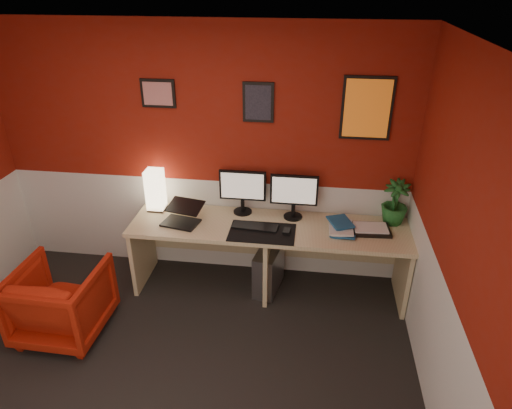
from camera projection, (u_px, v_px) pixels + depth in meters
name	position (u px, v px, depth m)	size (l,w,h in m)	color
ground	(156.00, 396.00, 3.42)	(4.00, 3.50, 0.01)	black
ceiling	(105.00, 51.00, 2.26)	(4.00, 3.50, 0.01)	white
wall_back	(202.00, 156.00, 4.38)	(4.00, 0.01, 2.50)	maroon
wall_right	(470.00, 285.00, 2.61)	(0.01, 3.50, 2.50)	maroon
wainscot_back	(206.00, 224.00, 4.72)	(4.00, 0.01, 1.00)	silver
wainscot_right	(444.00, 377.00, 2.96)	(0.01, 3.50, 1.00)	silver
desk	(268.00, 258.00, 4.40)	(2.60, 0.65, 0.73)	tan
shoji_lamp	(155.00, 191.00, 4.43)	(0.16, 0.16, 0.40)	#FFE5B2
laptop	(180.00, 213.00, 4.22)	(0.33, 0.23, 0.22)	black
monitor_left	(242.00, 186.00, 4.33)	(0.45, 0.06, 0.58)	black
monitor_right	(294.00, 190.00, 4.24)	(0.45, 0.06, 0.58)	black
desk_mat	(262.00, 232.00, 4.12)	(0.60, 0.38, 0.01)	black
keyboard	(255.00, 226.00, 4.19)	(0.42, 0.14, 0.02)	black
mouse	(287.00, 231.00, 4.10)	(0.06, 0.10, 0.03)	black
book_bottom	(331.00, 229.00, 4.16)	(0.23, 0.30, 0.03)	navy
book_middle	(329.00, 227.00, 4.14)	(0.22, 0.30, 0.02)	silver
book_top	(331.00, 224.00, 4.14)	(0.19, 0.25, 0.02)	navy
zen_tray	(370.00, 230.00, 4.14)	(0.35, 0.25, 0.03)	black
potted_plant	(395.00, 202.00, 4.19)	(0.24, 0.24, 0.43)	#19591E
pc_tower	(269.00, 269.00, 4.48)	(0.20, 0.45, 0.45)	#99999E
armchair	(62.00, 300.00, 3.90)	(0.70, 0.72, 0.66)	#AF210D
art_left	(158.00, 93.00, 4.13)	(0.32, 0.02, 0.26)	red
art_center	(258.00, 102.00, 4.04)	(0.28, 0.02, 0.36)	black
art_right	(367.00, 108.00, 3.94)	(0.44, 0.02, 0.56)	orange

